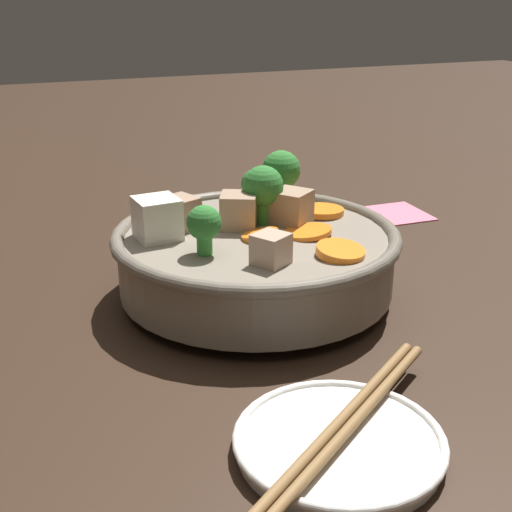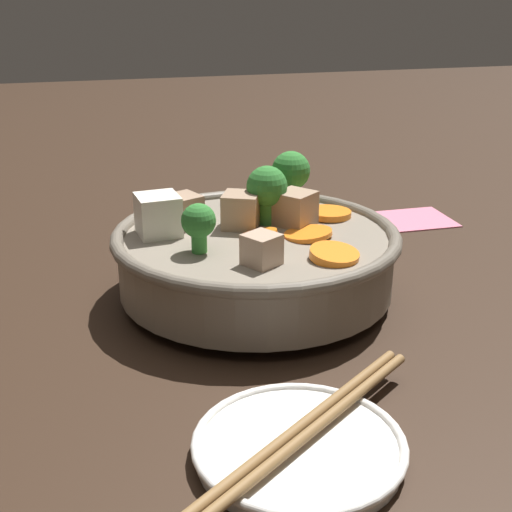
# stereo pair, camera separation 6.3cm
# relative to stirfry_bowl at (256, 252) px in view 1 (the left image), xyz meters

# --- Properties ---
(ground_plane) EXTENTS (3.00, 3.00, 0.00)m
(ground_plane) POSITION_rel_stirfry_bowl_xyz_m (0.00, 0.00, -0.04)
(ground_plane) COLOR black
(stirfry_bowl) EXTENTS (0.25, 0.25, 0.11)m
(stirfry_bowl) POSITION_rel_stirfry_bowl_xyz_m (0.00, 0.00, 0.00)
(stirfry_bowl) COLOR slate
(stirfry_bowl) RESTS_ON ground_plane
(side_saucer) EXTENTS (0.13, 0.13, 0.01)m
(side_saucer) POSITION_rel_stirfry_bowl_xyz_m (0.04, 0.23, -0.04)
(side_saucer) COLOR white
(side_saucer) RESTS_ON ground_plane
(napkin) EXTENTS (0.11, 0.08, 0.00)m
(napkin) POSITION_rel_stirfry_bowl_xyz_m (-0.23, -0.16, -0.04)
(napkin) COLOR #D16B84
(napkin) RESTS_ON ground_plane
(chopsticks_pair) EXTENTS (0.20, 0.15, 0.01)m
(chopsticks_pair) POSITION_rel_stirfry_bowl_xyz_m (0.04, 0.23, -0.03)
(chopsticks_pair) COLOR olive
(chopsticks_pair) RESTS_ON side_saucer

